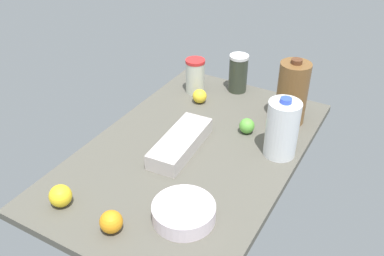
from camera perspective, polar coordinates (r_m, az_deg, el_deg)
The scene contains 11 objects.
countertop at distance 165.85cm, azimuth -0.00°, elevation -3.32°, with size 120.00×76.00×3.00cm, color #555349.
egg_carton at distance 163.39cm, azimuth -1.52°, elevation -1.99°, with size 33.40×11.95×6.11cm, color #BCB3AF.
tumbler_cup at distance 200.49cm, azimuth 0.43°, elevation 6.95°, with size 9.05×9.05×16.53cm.
shaker_bottle at distance 202.59cm, azimuth 6.18°, elevation 7.28°, with size 8.91×8.91×18.04cm.
mixing_bowl at distance 135.40cm, azimuth -1.11°, elevation -11.16°, with size 20.00×20.00×5.42cm, color silver.
milk_jug at distance 159.98cm, azimuth 11.92°, elevation -0.10°, with size 12.04×12.04×24.08cm.
chocolate_milk_jug at distance 180.38cm, azimuth 13.21°, elevation 4.59°, with size 12.60×12.60×28.22cm.
orange_beside_bowl at distance 133.54cm, azimuth -10.73°, elevation -12.19°, with size 7.13×7.13×7.13cm, color orange.
lemon_loose at distance 193.95cm, azimuth 1.03°, elevation 4.27°, with size 6.43×6.43×6.43cm, color yellow.
lemon_near_front at distance 145.62cm, azimuth -17.13°, elevation -8.63°, with size 7.43×7.43×7.43cm, color yellow.
lime_far_back at distance 174.40cm, azimuth 7.32°, elevation 0.28°, with size 6.27×6.27×6.27cm, color #5CAC3D.
Camera 1 is at (115.52, 65.56, 100.81)cm, focal length 40.00 mm.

